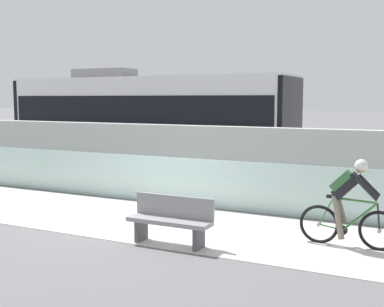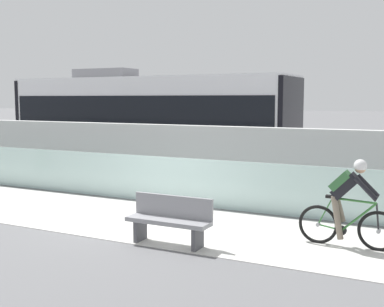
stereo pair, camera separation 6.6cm
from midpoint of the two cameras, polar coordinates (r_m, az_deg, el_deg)
The scene contains 9 objects.
ground_plane at distance 11.08m, azimuth -6.90°, elevation -7.59°, with size 200.00×200.00×0.00m, color slate.
bike_path_deck at distance 11.08m, azimuth -6.91°, elevation -7.56°, with size 32.00×3.20×0.01m, color silver.
glass_parapet at distance 12.51m, azimuth -2.28°, elevation -3.16°, with size 32.00×0.05×1.19m, color silver.
concrete_barrier_wall at distance 14.05m, azimuth 1.24°, elevation -0.63°, with size 32.00×0.36×1.90m, color silver.
tram_rail_near at distance 16.44m, azimuth 4.93°, elevation -2.96°, with size 32.00×0.08×0.01m, color #595654.
tram_rail_far at distance 17.77m, azimuth 6.63°, elevation -2.27°, with size 32.00×0.08×0.01m, color #595654.
tram at distance 18.60m, azimuth -5.26°, elevation 3.98°, with size 11.06×2.54×3.81m.
cyclist_on_bike at distance 9.26m, azimuth 17.53°, elevation -5.55°, with size 1.77×0.58×1.61m.
bench at distance 9.06m, azimuth -2.68°, elevation -7.59°, with size 1.60×0.45×0.89m.
Camera 1 is at (5.90, -8.98, 2.67)m, focal length 45.97 mm.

